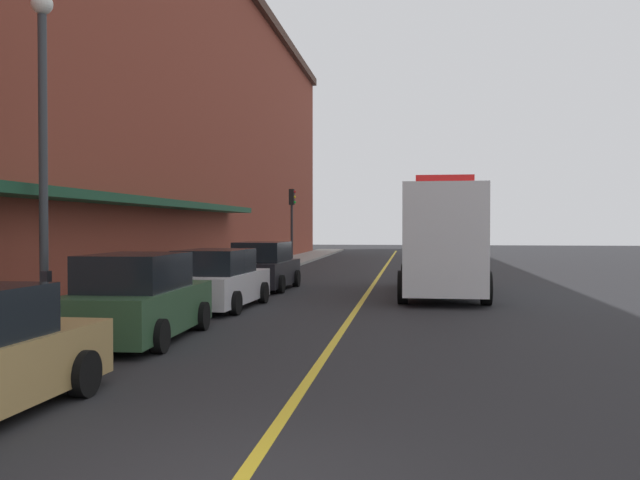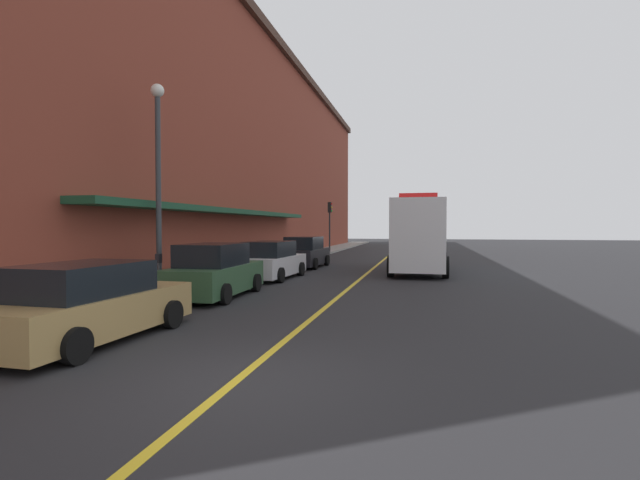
{
  "view_description": "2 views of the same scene",
  "coord_description": "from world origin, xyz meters",
  "px_view_note": "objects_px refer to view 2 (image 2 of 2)",
  "views": [
    {
      "loc": [
        1.56,
        -5.82,
        2.33
      ],
      "look_at": [
        -2.15,
        21.83,
        1.78
      ],
      "focal_mm": 38.91,
      "sensor_mm": 36.0,
      "label": 1
    },
    {
      "loc": [
        2.77,
        -6.54,
        2.34
      ],
      "look_at": [
        -2.84,
        18.38,
        1.59
      ],
      "focal_mm": 26.1,
      "sensor_mm": 36.0,
      "label": 2
    }
  ],
  "objects_px": {
    "parking_meter_2": "(231,256)",
    "street_lamp_left": "(158,165)",
    "parking_meter_0": "(274,250)",
    "parked_car_2": "(271,261)",
    "parked_car_3": "(305,253)",
    "parked_car_0": "(88,304)",
    "parked_car_1": "(215,272)",
    "parking_meter_1": "(159,267)",
    "box_truck": "(419,236)",
    "traffic_light_near": "(330,217)"
  },
  "relations": [
    {
      "from": "parking_meter_2",
      "to": "street_lamp_left",
      "type": "xyz_separation_m",
      "value": [
        -0.6,
        -4.55,
        3.34
      ]
    },
    {
      "from": "parking_meter_0",
      "to": "parked_car_2",
      "type": "bearing_deg",
      "value": -73.14
    },
    {
      "from": "parked_car_3",
      "to": "parked_car_0",
      "type": "bearing_deg",
      "value": -177.98
    },
    {
      "from": "parked_car_1",
      "to": "parked_car_2",
      "type": "relative_size",
      "value": 0.99
    },
    {
      "from": "parking_meter_1",
      "to": "parking_meter_2",
      "type": "xyz_separation_m",
      "value": [
        0.0,
        5.54,
        0.0
      ]
    },
    {
      "from": "parked_car_2",
      "to": "parked_car_0",
      "type": "bearing_deg",
      "value": -177.44
    },
    {
      "from": "parking_meter_0",
      "to": "parking_meter_1",
      "type": "distance_m",
      "value": 11.37
    },
    {
      "from": "box_truck",
      "to": "parking_meter_1",
      "type": "height_order",
      "value": "box_truck"
    },
    {
      "from": "parked_car_1",
      "to": "parking_meter_0",
      "type": "height_order",
      "value": "parked_car_1"
    },
    {
      "from": "parking_meter_2",
      "to": "street_lamp_left",
      "type": "distance_m",
      "value": 5.67
    },
    {
      "from": "box_truck",
      "to": "traffic_light_near",
      "type": "distance_m",
      "value": 17.1
    },
    {
      "from": "parking_meter_0",
      "to": "street_lamp_left",
      "type": "xyz_separation_m",
      "value": [
        -0.6,
        -10.38,
        3.34
      ]
    },
    {
      "from": "parking_meter_0",
      "to": "traffic_light_near",
      "type": "distance_m",
      "value": 15.42
    },
    {
      "from": "parked_car_1",
      "to": "street_lamp_left",
      "type": "bearing_deg",
      "value": 92.08
    },
    {
      "from": "parked_car_0",
      "to": "parking_meter_0",
      "type": "bearing_deg",
      "value": 7.09
    },
    {
      "from": "traffic_light_near",
      "to": "parked_car_3",
      "type": "bearing_deg",
      "value": -84.28
    },
    {
      "from": "parked_car_0",
      "to": "parked_car_2",
      "type": "xyz_separation_m",
      "value": [
        -0.06,
        11.66,
        0.03
      ]
    },
    {
      "from": "parked_car_3",
      "to": "parking_meter_2",
      "type": "relative_size",
      "value": 3.32
    },
    {
      "from": "parked_car_3",
      "to": "traffic_light_near",
      "type": "relative_size",
      "value": 1.03
    },
    {
      "from": "parked_car_3",
      "to": "parking_meter_0",
      "type": "xyz_separation_m",
      "value": [
        -1.47,
        -1.21,
        0.24
      ]
    },
    {
      "from": "parked_car_2",
      "to": "street_lamp_left",
      "type": "bearing_deg",
      "value": 162.91
    },
    {
      "from": "parking_meter_1",
      "to": "parked_car_3",
      "type": "bearing_deg",
      "value": 83.33
    },
    {
      "from": "parked_car_1",
      "to": "box_truck",
      "type": "relative_size",
      "value": 0.55
    },
    {
      "from": "street_lamp_left",
      "to": "traffic_light_near",
      "type": "xyz_separation_m",
      "value": [
        0.66,
        25.65,
        -1.24
      ]
    },
    {
      "from": "parking_meter_0",
      "to": "traffic_light_near",
      "type": "relative_size",
      "value": 0.31
    },
    {
      "from": "parked_car_0",
      "to": "parked_car_2",
      "type": "height_order",
      "value": "parked_car_2"
    },
    {
      "from": "parked_car_0",
      "to": "parking_meter_2",
      "type": "bearing_deg",
      "value": 9.93
    },
    {
      "from": "parked_car_3",
      "to": "traffic_light_near",
      "type": "bearing_deg",
      "value": 7.73
    },
    {
      "from": "parked_car_3",
      "to": "parking_meter_0",
      "type": "distance_m",
      "value": 1.92
    },
    {
      "from": "box_truck",
      "to": "parking_meter_0",
      "type": "height_order",
      "value": "box_truck"
    },
    {
      "from": "street_lamp_left",
      "to": "traffic_light_near",
      "type": "relative_size",
      "value": 1.61
    },
    {
      "from": "parking_meter_2",
      "to": "street_lamp_left",
      "type": "relative_size",
      "value": 0.19
    },
    {
      "from": "box_truck",
      "to": "traffic_light_near",
      "type": "xyz_separation_m",
      "value": [
        -7.81,
        15.16,
        1.33
      ]
    },
    {
      "from": "parked_car_2",
      "to": "box_truck",
      "type": "distance_m",
      "value": 8.1
    },
    {
      "from": "traffic_light_near",
      "to": "parking_meter_1",
      "type": "bearing_deg",
      "value": -90.13
    },
    {
      "from": "parked_car_1",
      "to": "traffic_light_near",
      "type": "distance_m",
      "value": 25.66
    },
    {
      "from": "parked_car_1",
      "to": "parking_meter_1",
      "type": "bearing_deg",
      "value": 127.65
    },
    {
      "from": "parked_car_0",
      "to": "parking_meter_0",
      "type": "height_order",
      "value": "parked_car_0"
    },
    {
      "from": "parked_car_2",
      "to": "parked_car_3",
      "type": "distance_m",
      "value": 5.86
    },
    {
      "from": "box_truck",
      "to": "street_lamp_left",
      "type": "relative_size",
      "value": 1.22
    },
    {
      "from": "box_truck",
      "to": "parking_meter_1",
      "type": "relative_size",
      "value": 6.35
    },
    {
      "from": "parked_car_0",
      "to": "parked_car_3",
      "type": "distance_m",
      "value": 17.52
    },
    {
      "from": "parking_meter_2",
      "to": "traffic_light_near",
      "type": "distance_m",
      "value": 21.21
    },
    {
      "from": "parking_meter_2",
      "to": "parking_meter_0",
      "type": "bearing_deg",
      "value": 90.0
    },
    {
      "from": "parked_car_0",
      "to": "street_lamp_left",
      "type": "distance_m",
      "value": 7.26
    },
    {
      "from": "traffic_light_near",
      "to": "box_truck",
      "type": "bearing_deg",
      "value": -62.73
    },
    {
      "from": "parked_car_2",
      "to": "parking_meter_2",
      "type": "distance_m",
      "value": 1.86
    },
    {
      "from": "parked_car_2",
      "to": "traffic_light_near",
      "type": "height_order",
      "value": "traffic_light_near"
    },
    {
      "from": "parking_meter_1",
      "to": "parking_meter_2",
      "type": "bearing_deg",
      "value": 90.0
    },
    {
      "from": "parking_meter_2",
      "to": "traffic_light_near",
      "type": "bearing_deg",
      "value": 89.83
    }
  ]
}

